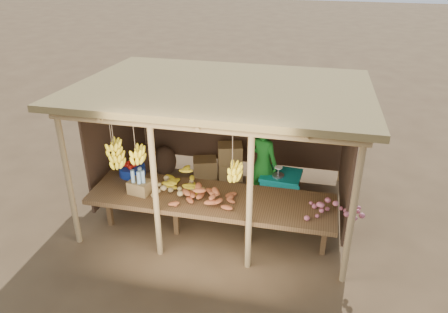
# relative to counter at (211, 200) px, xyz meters

# --- Properties ---
(ground) EXTENTS (60.00, 60.00, 0.00)m
(ground) POSITION_rel_counter_xyz_m (-0.00, 0.95, -0.74)
(ground) COLOR brown
(ground) RESTS_ON ground
(stall_structure) EXTENTS (4.70, 3.50, 2.43)m
(stall_structure) POSITION_rel_counter_xyz_m (-0.06, 0.92, 1.18)
(stall_structure) COLOR tan
(stall_structure) RESTS_ON ground
(counter) EXTENTS (3.90, 1.05, 0.80)m
(counter) POSITION_rel_counter_xyz_m (0.00, 0.00, 0.00)
(counter) COLOR brown
(counter) RESTS_ON ground
(potato_heap) EXTENTS (0.92, 0.60, 0.36)m
(potato_heap) POSITION_rel_counter_xyz_m (-0.60, 0.03, 0.24)
(potato_heap) COLOR #A48A55
(potato_heap) RESTS_ON counter
(sweet_potato_heap) EXTENTS (0.98, 0.66, 0.36)m
(sweet_potato_heap) POSITION_rel_counter_xyz_m (-0.09, -0.12, 0.24)
(sweet_potato_heap) COLOR #A5512A
(sweet_potato_heap) RESTS_ON counter
(onion_heap) EXTENTS (0.89, 0.65, 0.36)m
(onion_heap) POSITION_rel_counter_xyz_m (1.90, -0.11, 0.24)
(onion_heap) COLOR #B65867
(onion_heap) RESTS_ON counter
(banana_pile) EXTENTS (0.71, 0.53, 0.35)m
(banana_pile) POSITION_rel_counter_xyz_m (-0.51, 0.20, 0.24)
(banana_pile) COLOR yellow
(banana_pile) RESTS_ON counter
(tomato_basin) EXTENTS (0.45, 0.45, 0.24)m
(tomato_basin) POSITION_rel_counter_xyz_m (-1.50, 0.42, 0.16)
(tomato_basin) COLOR navy
(tomato_basin) RESTS_ON counter
(bottle_box) EXTENTS (0.38, 0.32, 0.43)m
(bottle_box) POSITION_rel_counter_xyz_m (-1.14, -0.11, 0.22)
(bottle_box) COLOR olive
(bottle_box) RESTS_ON counter
(vendor) EXTENTS (0.69, 0.60, 1.61)m
(vendor) POSITION_rel_counter_xyz_m (0.64, 1.31, 0.06)
(vendor) COLOR #17671C
(vendor) RESTS_ON ground
(tarp_crate) EXTENTS (0.75, 0.66, 0.84)m
(tarp_crate) POSITION_rel_counter_xyz_m (0.99, 1.27, -0.39)
(tarp_crate) COLOR brown
(tarp_crate) RESTS_ON ground
(carton_stack) EXTENTS (1.10, 0.51, 0.77)m
(carton_stack) POSITION_rel_counter_xyz_m (-0.28, 1.99, -0.40)
(carton_stack) COLOR olive
(carton_stack) RESTS_ON ground
(burlap_sacks) EXTENTS (0.94, 0.49, 0.66)m
(burlap_sacks) POSITION_rel_counter_xyz_m (-1.75, 2.04, -0.45)
(burlap_sacks) COLOR #442E20
(burlap_sacks) RESTS_ON ground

